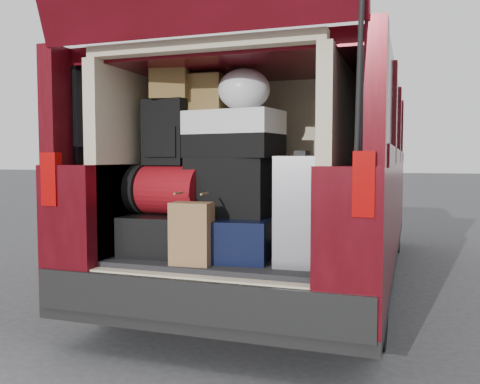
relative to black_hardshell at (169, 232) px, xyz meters
The scene contains 14 objects.
ground 0.79m from the black_hardshell, 24.15° to the right, with size 80.00×80.00×0.00m, color #333336.
minivan 1.74m from the black_hardshell, 77.13° to the left, with size 1.90×5.35×2.77m.
load_floor 0.56m from the black_hardshell, 14.93° to the left, with size 1.24×1.05×0.55m, color black.
black_hardshell is the anchor object (origin of this frame).
navy_hardshell 0.46m from the black_hardshell, ahead, with size 0.45×0.55×0.24m, color black.
silver_roller 0.89m from the black_hardshell, ahead, with size 0.25×0.40×0.60m, color white.
kraft_bag 0.45m from the black_hardshell, 46.63° to the right, with size 0.22×0.14×0.35m, color olive.
red_duffel 0.27m from the black_hardshell, 50.97° to the right, with size 0.47×0.30×0.30m, color maroon.
black_soft_case 0.51m from the black_hardshell, ahead, with size 0.49×0.29×0.35m, color black.
backpack 0.63m from the black_hardshell, 112.68° to the left, with size 0.29×0.17×0.41m, color black.
twotone_duffel 0.73m from the black_hardshell, ahead, with size 0.62×0.32×0.28m, color silver.
grocery_sack_lower 0.93m from the black_hardshell, ahead, with size 0.22×0.18×0.20m, color olive.
grocery_sack_upper 0.90m from the black_hardshell, 23.91° to the left, with size 0.23×0.19×0.23m, color olive.
plastic_bag_center 1.00m from the black_hardshell, ahead, with size 0.31×0.29×0.25m, color white.
Camera 1 is at (1.07, -2.69, 1.14)m, focal length 38.00 mm.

